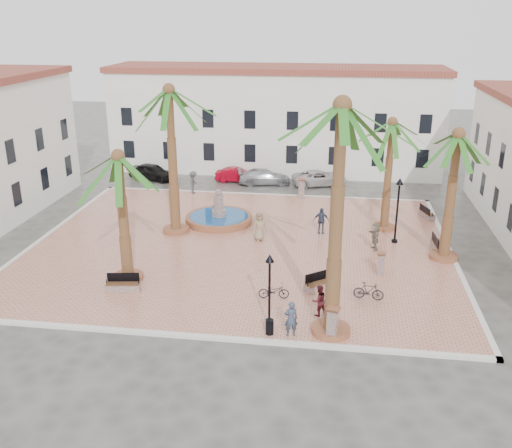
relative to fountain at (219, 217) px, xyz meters
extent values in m
plane|color=#56544F|center=(2.19, -3.97, -0.48)|extent=(120.00, 120.00, 0.00)
cube|color=tan|center=(2.19, -3.97, -0.40)|extent=(26.00, 22.00, 0.15)
cube|color=silver|center=(2.19, 7.03, -0.40)|extent=(26.30, 0.30, 0.16)
cube|color=silver|center=(2.19, -14.97, -0.40)|extent=(26.30, 0.30, 0.16)
cube|color=silver|center=(15.19, -3.97, -0.40)|extent=(0.30, 22.30, 0.16)
cube|color=silver|center=(-10.81, -3.97, -0.40)|extent=(0.30, 22.30, 0.16)
cube|color=white|center=(2.19, 16.03, 4.02)|extent=(30.00, 7.00, 9.00)
cube|color=brown|center=(2.19, 16.03, 8.77)|extent=(30.40, 7.40, 0.50)
cube|color=black|center=(-10.94, 12.55, 1.72)|extent=(1.00, 0.12, 1.60)
cube|color=black|center=(-7.19, 12.55, 1.72)|extent=(1.00, 0.12, 1.60)
cube|color=black|center=(-3.44, 12.55, 1.72)|extent=(1.00, 0.12, 1.60)
cube|color=black|center=(0.31, 12.55, 1.72)|extent=(1.00, 0.12, 1.60)
cube|color=black|center=(4.06, 12.55, 1.72)|extent=(1.00, 0.12, 1.60)
cube|color=black|center=(7.81, 12.55, 1.72)|extent=(1.00, 0.12, 1.60)
cube|color=black|center=(11.56, 12.55, 1.72)|extent=(1.00, 0.12, 1.60)
cube|color=black|center=(15.31, 12.55, 1.72)|extent=(1.00, 0.12, 1.60)
cube|color=black|center=(-10.94, 12.55, 4.72)|extent=(1.00, 0.12, 1.60)
cube|color=black|center=(-7.19, 12.55, 4.72)|extent=(1.00, 0.12, 1.60)
cube|color=black|center=(-3.44, 12.55, 4.72)|extent=(1.00, 0.12, 1.60)
cube|color=black|center=(0.31, 12.55, 4.72)|extent=(1.00, 0.12, 1.60)
cube|color=black|center=(4.06, 12.55, 4.72)|extent=(1.00, 0.12, 1.60)
cube|color=black|center=(7.81, 12.55, 4.72)|extent=(1.00, 0.12, 1.60)
cube|color=black|center=(11.56, 12.55, 4.72)|extent=(1.00, 0.12, 1.60)
cube|color=black|center=(15.31, 12.55, 4.72)|extent=(1.00, 0.12, 1.60)
cube|color=black|center=(18.73, -2.32, 1.72)|extent=(0.12, 1.00, 1.60)
cube|color=black|center=(18.73, 1.40, 1.72)|extent=(0.12, 1.00, 1.60)
cube|color=black|center=(18.73, 5.11, 1.72)|extent=(0.12, 1.00, 1.60)
cube|color=black|center=(18.73, 8.83, 1.72)|extent=(0.12, 1.00, 1.60)
cube|color=black|center=(18.73, 1.40, 4.72)|extent=(0.12, 1.00, 1.60)
cube|color=black|center=(18.73, 5.11, 4.72)|extent=(0.12, 1.00, 1.60)
cube|color=black|center=(18.73, 8.83, 4.72)|extent=(0.12, 1.00, 1.60)
cube|color=black|center=(-13.83, -1.97, 1.72)|extent=(0.12, 1.00, 1.60)
cube|color=black|center=(-13.83, 2.03, 1.72)|extent=(0.12, 1.00, 1.60)
cube|color=black|center=(-13.83, 6.03, 1.72)|extent=(0.12, 1.00, 1.60)
cube|color=black|center=(-13.83, -1.97, 4.72)|extent=(0.12, 1.00, 1.60)
cube|color=black|center=(-13.83, 2.03, 4.72)|extent=(0.12, 1.00, 1.60)
cube|color=black|center=(-13.83, 6.03, 4.72)|extent=(0.12, 1.00, 1.60)
cylinder|color=#A15C3B|center=(0.00, 0.00, -0.11)|extent=(4.67, 4.67, 0.44)
cylinder|color=#194C8C|center=(0.00, 0.00, 0.09)|extent=(4.11, 4.11, 0.07)
cylinder|color=gray|center=(0.00, 0.00, 0.12)|extent=(1.00, 1.00, 0.89)
cylinder|color=gray|center=(0.00, 0.00, 1.01)|extent=(0.67, 0.67, 1.33)
sphere|color=gray|center=(0.00, 0.00, 1.84)|extent=(0.49, 0.49, 0.49)
cylinder|color=#A15C3B|center=(-2.47, -2.29, -0.19)|extent=(1.78, 1.78, 0.27)
cylinder|color=brown|center=(-2.47, -2.29, 4.50)|extent=(0.58, 0.58, 9.11)
sphere|color=brown|center=(-2.47, -2.29, 9.05)|extent=(0.78, 0.78, 0.78)
cylinder|color=#A15C3B|center=(-3.13, -9.71, -0.20)|extent=(1.65, 1.65, 0.25)
cylinder|color=brown|center=(-3.13, -9.71, 3.26)|extent=(0.54, 0.54, 6.68)
sphere|color=brown|center=(-3.13, -9.71, 6.60)|extent=(0.72, 0.72, 0.72)
cylinder|color=#A15C3B|center=(8.05, -13.85, -0.19)|extent=(1.79, 1.79, 0.27)
cylinder|color=brown|center=(8.05, -13.85, 4.98)|extent=(0.58, 0.58, 10.08)
sphere|color=brown|center=(8.05, -13.85, 10.02)|extent=(0.78, 0.78, 0.78)
cylinder|color=#A15C3B|center=(14.59, -4.36, -0.20)|extent=(1.69, 1.69, 0.25)
cylinder|color=brown|center=(14.59, -4.36, 3.55)|extent=(0.55, 0.55, 7.25)
sphere|color=brown|center=(14.59, -4.36, 7.17)|extent=(0.74, 0.74, 0.74)
cylinder|color=#A15C3B|center=(11.40, 0.28, -0.22)|extent=(1.48, 1.48, 0.22)
cylinder|color=brown|center=(11.40, 0.28, 3.42)|extent=(0.48, 0.48, 7.06)
sphere|color=brown|center=(11.40, 0.28, 6.95)|extent=(0.65, 0.65, 0.65)
cube|color=gray|center=(-2.87, -11.18, -0.13)|extent=(1.86, 0.82, 0.40)
cube|color=#56351E|center=(-2.87, -11.18, 0.10)|extent=(1.75, 0.76, 0.06)
cube|color=black|center=(-2.90, -10.97, 0.37)|extent=(1.68, 0.31, 0.50)
cylinder|color=black|center=(-3.70, -11.31, 0.22)|extent=(0.05, 0.05, 0.30)
cylinder|color=black|center=(-2.03, -11.05, 0.22)|extent=(0.05, 0.05, 0.30)
cube|color=gray|center=(7.46, -9.58, -0.12)|extent=(1.79, 1.57, 0.41)
cube|color=#56351E|center=(7.46, -9.58, 0.11)|extent=(1.67, 1.47, 0.06)
cube|color=black|center=(7.32, -9.40, 0.38)|extent=(1.39, 1.11, 0.51)
cylinder|color=black|center=(6.78, -10.11, 0.23)|extent=(0.05, 0.05, 0.31)
cylinder|color=black|center=(8.14, -9.04, 0.23)|extent=(0.05, 0.05, 0.31)
cube|color=gray|center=(14.44, -3.13, -0.13)|extent=(0.67, 1.80, 0.39)
cube|color=#56351E|center=(14.44, -3.13, 0.09)|extent=(0.62, 1.70, 0.06)
cube|color=black|center=(14.22, -3.15, 0.36)|extent=(0.18, 1.67, 0.49)
cylinder|color=black|center=(14.50, -3.96, 0.21)|extent=(0.05, 0.05, 0.29)
cylinder|color=black|center=(14.37, -2.30, 0.21)|extent=(0.05, 0.05, 0.29)
cube|color=gray|center=(14.59, 2.93, -0.14)|extent=(1.01, 1.73, 0.37)
cube|color=#56351E|center=(14.59, 2.93, 0.07)|extent=(0.94, 1.63, 0.06)
cube|color=black|center=(14.40, 2.87, 0.32)|extent=(0.54, 1.50, 0.46)
cylinder|color=black|center=(14.84, 2.19, 0.18)|extent=(0.05, 0.05, 0.28)
cylinder|color=black|center=(14.34, 3.67, 0.18)|extent=(0.05, 0.05, 0.28)
cylinder|color=black|center=(5.19, -13.79, -0.25)|extent=(0.33, 0.33, 0.15)
cylinder|color=black|center=(5.19, -13.79, 1.41)|extent=(0.11, 0.11, 3.29)
cone|color=black|center=(5.19, -13.79, 3.19)|extent=(0.40, 0.40, 0.37)
sphere|color=beige|center=(5.19, -13.79, 3.06)|extent=(0.22, 0.22, 0.22)
cylinder|color=black|center=(11.90, -2.16, -0.24)|extent=(0.38, 0.38, 0.17)
cylinder|color=black|center=(11.90, -2.16, 1.68)|extent=(0.13, 0.13, 3.80)
cone|color=black|center=(11.90, -2.16, 3.73)|extent=(0.46, 0.46, 0.42)
sphere|color=beige|center=(11.90, -2.16, 3.57)|extent=(0.25, 0.25, 0.25)
cube|color=gray|center=(8.10, -14.37, 0.39)|extent=(0.54, 0.54, 1.44)
cube|color=#A15C3B|center=(8.10, -14.37, 1.17)|extent=(0.67, 0.67, 0.11)
cube|color=gray|center=(5.36, 6.43, 0.39)|extent=(0.48, 0.48, 1.43)
cube|color=#A15C3B|center=(5.36, 6.43, 1.16)|extent=(0.59, 0.59, 0.11)
cube|color=gray|center=(10.69, -7.13, 0.26)|extent=(0.42, 0.42, 1.19)
cube|color=#A15C3B|center=(10.69, -7.13, 0.90)|extent=(0.53, 0.53, 0.09)
cylinder|color=black|center=(5.28, -14.37, 0.03)|extent=(0.37, 0.37, 0.72)
imported|color=#364054|center=(6.25, -14.37, 0.53)|extent=(0.71, 0.57, 1.71)
imported|color=black|center=(5.08, -10.88, 0.09)|extent=(1.62, 0.70, 0.83)
imported|color=maroon|center=(7.43, -12.31, 0.46)|extent=(0.97, 0.92, 1.57)
imported|color=black|center=(9.89, -10.33, 0.14)|extent=(1.60, 0.66, 0.93)
imported|color=#9A8664|center=(3.28, -3.00, 0.61)|extent=(1.09, 1.00, 1.88)
imported|color=#323E53|center=(7.15, -1.17, 0.55)|extent=(1.06, 0.50, 1.76)
imported|color=#414246|center=(-3.41, 6.43, 0.60)|extent=(0.72, 1.21, 1.85)
imported|color=gray|center=(10.56, -3.55, 0.53)|extent=(0.76, 1.65, 1.71)
imported|color=black|center=(-8.16, 10.42, 0.25)|extent=(4.57, 2.83, 1.45)
imported|color=#9B0317|center=(-0.60, 10.82, 0.14)|extent=(3.78, 1.42, 1.23)
imported|color=#A0A1A8|center=(1.89, 10.39, 0.18)|extent=(4.78, 2.66, 1.31)
imported|color=beige|center=(6.64, 10.74, 0.17)|extent=(5.12, 3.59, 1.30)
camera|label=1|loc=(7.84, -36.93, 13.38)|focal=40.00mm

